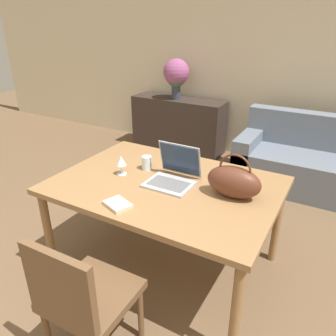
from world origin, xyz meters
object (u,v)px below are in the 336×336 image
(couch, at_px, (329,168))
(chair, at_px, (82,296))
(wine_glass, at_px, (121,162))
(laptop, at_px, (174,172))
(flower_vase, at_px, (176,74))
(handbag, at_px, (234,181))
(drinking_glass, at_px, (147,163))

(couch, bearing_deg, chair, -108.42)
(chair, distance_m, wine_glass, 1.00)
(laptop, distance_m, flower_vase, 2.50)
(flower_vase, bearing_deg, couch, -8.30)
(chair, relative_size, wine_glass, 5.76)
(flower_vase, bearing_deg, chair, -70.11)
(laptop, relative_size, wine_glass, 2.19)
(couch, xyz_separation_m, wine_glass, (-1.31, -1.99, 0.55))
(chair, xyz_separation_m, flower_vase, (-1.14, 3.15, 0.61))
(laptop, xyz_separation_m, handbag, (0.44, -0.00, 0.04))
(handbag, bearing_deg, wine_glass, -173.73)
(wine_glass, relative_size, handbag, 0.42)
(wine_glass, distance_m, flower_vase, 2.43)
(laptop, bearing_deg, flower_vase, 117.95)
(chair, bearing_deg, laptop, 87.30)
(drinking_glass, height_order, handbag, handbag)
(laptop, bearing_deg, handbag, -0.56)
(wine_glass, relative_size, flower_vase, 0.27)
(couch, bearing_deg, flower_vase, 171.70)
(couch, relative_size, laptop, 6.12)
(drinking_glass, bearing_deg, handbag, -6.16)
(couch, distance_m, drinking_glass, 2.24)
(drinking_glass, relative_size, flower_vase, 0.19)
(chair, xyz_separation_m, couch, (0.95, 2.85, -0.19))
(handbag, height_order, flower_vase, flower_vase)
(drinking_glass, relative_size, wine_glass, 0.72)
(handbag, bearing_deg, couch, 75.63)
(flower_vase, bearing_deg, laptop, -62.05)
(wine_glass, height_order, flower_vase, flower_vase)
(wine_glass, distance_m, handbag, 0.83)
(couch, relative_size, drinking_glass, 18.67)
(wine_glass, bearing_deg, couch, 56.53)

